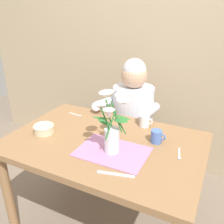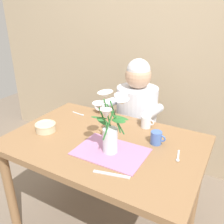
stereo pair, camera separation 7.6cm
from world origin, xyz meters
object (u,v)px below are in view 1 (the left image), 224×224
object	(u,v)px
ceramic_bowl	(44,129)
dinner_knife	(116,174)
flower_vase	(112,122)
ceramic_mug	(157,136)
coffee_cup	(145,121)
seated_person	(132,124)

from	to	relation	value
ceramic_bowl	dinner_knife	world-z (taller)	ceramic_bowl
flower_vase	ceramic_mug	xyz separation A→B (m)	(0.20, 0.21, -0.15)
flower_vase	coffee_cup	xyz separation A→B (m)	(0.06, 0.38, -0.15)
ceramic_mug	coffee_cup	bearing A→B (deg)	128.06
ceramic_mug	flower_vase	bearing A→B (deg)	-132.88
seated_person	ceramic_bowl	distance (m)	0.81
flower_vase	ceramic_mug	world-z (taller)	flower_vase
flower_vase	dinner_knife	bearing A→B (deg)	-59.34
seated_person	ceramic_bowl	size ratio (longest dim) A/B	8.35
seated_person	coffee_cup	size ratio (longest dim) A/B	12.20
ceramic_bowl	coffee_cup	bearing A→B (deg)	33.90
seated_person	ceramic_mug	distance (m)	0.64
seated_person	ceramic_bowl	world-z (taller)	seated_person
ceramic_bowl	dinner_knife	xyz separation A→B (m)	(0.61, -0.18, -0.03)
dinner_knife	coffee_cup	size ratio (longest dim) A/B	2.04
seated_person	ceramic_mug	xyz separation A→B (m)	(0.35, -0.49, 0.22)
flower_vase	coffee_cup	size ratio (longest dim) A/B	3.79
ceramic_bowl	dinner_knife	bearing A→B (deg)	-16.93
ceramic_mug	seated_person	bearing A→B (deg)	125.09
ceramic_mug	coffee_cup	world-z (taller)	same
ceramic_mug	coffee_cup	xyz separation A→B (m)	(-0.14, 0.17, 0.00)
seated_person	ceramic_bowl	bearing A→B (deg)	-119.60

